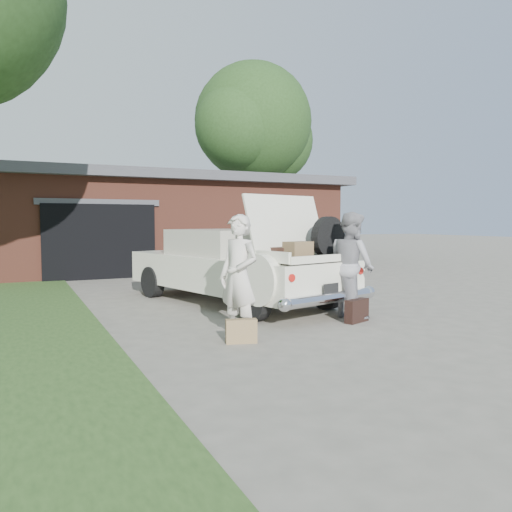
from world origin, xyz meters
name	(u,v)px	position (x,y,z in m)	size (l,w,h in m)	color
ground	(272,326)	(0.00, 0.00, 0.00)	(90.00, 90.00, 0.00)	gray
house	(154,222)	(0.98, 11.47, 1.67)	(12.80, 7.80, 3.30)	brown
tree_right	(255,127)	(7.76, 16.83, 6.61)	(7.02, 6.11, 9.96)	#38281E
sedan	(235,265)	(0.34, 2.33, 0.79)	(3.32, 5.70, 2.18)	silver
woman_left	(239,277)	(-0.85, -0.59, 0.90)	(0.66, 0.43, 1.80)	silver
woman_right	(352,265)	(1.58, 0.01, 0.93)	(0.90, 0.70, 1.86)	#939297
suitcase_left	(241,331)	(-0.93, -0.85, 0.17)	(0.43, 0.14, 0.34)	#95774B
suitcase_right	(357,311)	(1.41, -0.38, 0.20)	(0.50, 0.16, 0.39)	black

